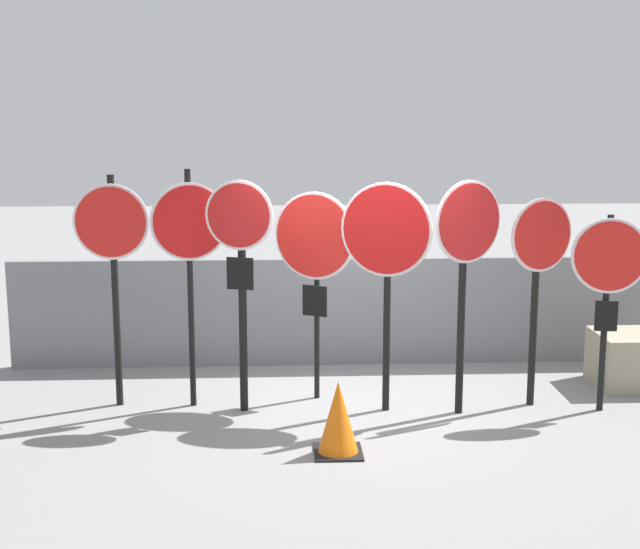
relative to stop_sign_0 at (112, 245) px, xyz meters
The scene contains 12 objects.
ground_plane 3.01m from the stop_sign_0, ahead, with size 40.00×40.00×0.00m, color gray.
fence_back 3.07m from the stop_sign_0, 30.90° to the left, with size 7.99×0.12×1.31m.
stop_sign_0 is the anchor object (origin of this frame).
stop_sign_1 0.80m from the stop_sign_0, ahead, with size 0.78×0.22×2.49m.
stop_sign_2 1.33m from the stop_sign_0, 10.25° to the right, with size 0.68×0.22×2.39m.
stop_sign_3 2.08m from the stop_sign_0, ahead, with size 0.83×0.46×2.24m.
stop_sign_4 2.79m from the stop_sign_0, ahead, with size 0.87×0.43×2.37m.
stop_sign_5 3.58m from the stop_sign_0, ahead, with size 0.73×0.43×2.40m.
stop_sign_6 4.37m from the stop_sign_0, ahead, with size 0.71×0.33×2.20m.
stop_sign_7 5.03m from the stop_sign_0, ahead, with size 0.76×0.17×2.04m.
traffic_cone_0 2.97m from the stop_sign_0, 32.62° to the right, with size 0.44×0.44×0.68m.
storage_crate 5.86m from the stop_sign_0, ahead, with size 0.84×0.79×0.60m.
Camera 1 is at (-0.79, -8.94, 3.08)m, focal length 50.00 mm.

